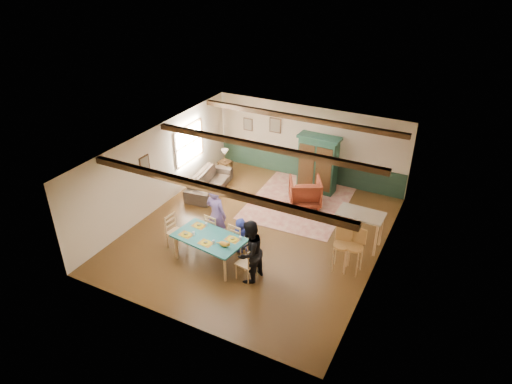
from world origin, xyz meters
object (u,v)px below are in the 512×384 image
at_px(dining_chair_end_left, 176,232).
at_px(sofa, 209,182).
at_px(end_table, 225,168).
at_px(dining_chair_far_right, 239,238).
at_px(cat, 224,243).
at_px(armchair, 305,192).
at_px(person_woman, 250,252).
at_px(bar_stool_right, 354,252).
at_px(dining_chair_end_right, 246,262).
at_px(person_child, 241,236).
at_px(dining_chair_far_left, 215,228).
at_px(bar_stool_left, 341,250).
at_px(table_lamp, 225,156).
at_px(armoire, 318,164).
at_px(counter_table, 359,229).
at_px(person_man, 216,215).
at_px(dining_table, 210,249).

bearing_deg(dining_chair_end_left, sofa, 23.64).
bearing_deg(end_table, dining_chair_end_left, -76.49).
distance_m(dining_chair_far_right, sofa, 3.73).
relative_size(cat, armchair, 0.37).
height_order(person_woman, bar_stool_right, person_woman).
bearing_deg(dining_chair_end_right, end_table, -137.08).
bearing_deg(dining_chair_end_right, person_child, -136.85).
relative_size(dining_chair_far_left, bar_stool_left, 0.81).
relative_size(dining_chair_end_right, armchair, 0.98).
height_order(cat, sofa, cat).
relative_size(sofa, bar_stool_right, 1.78).
bearing_deg(dining_chair_far_right, person_woman, 139.73).
bearing_deg(bar_stool_right, armchair, 135.53).
distance_m(sofa, bar_stool_left, 5.73).
distance_m(person_child, table_lamp, 4.79).
xyz_separation_m(armoire, counter_table, (2.19, -2.52, -0.47)).
height_order(dining_chair_far_right, cat, dining_chair_far_right).
height_order(dining_chair_far_right, end_table, dining_chair_far_right).
height_order(cat, table_lamp, table_lamp).
relative_size(person_woman, person_child, 1.64).
bearing_deg(dining_chair_end_right, person_man, -117.30).
bearing_deg(dining_chair_far_left, dining_table, 119.05).
height_order(person_child, bar_stool_left, bar_stool_left).
bearing_deg(cat, person_man, 136.55).
bearing_deg(dining_chair_end_left, person_man, -43.15).
xyz_separation_m(dining_chair_far_left, dining_chair_end_right, (1.51, -0.95, 0.00)).
bearing_deg(sofa, dining_chair_far_left, -152.35).
bearing_deg(dining_table, bar_stool_left, 21.47).
height_order(end_table, table_lamp, table_lamp).
bearing_deg(armoire, dining_chair_far_left, -106.61).
bearing_deg(cat, bar_stool_right, 33.82).
xyz_separation_m(armchair, sofa, (-3.26, -0.65, -0.13)).
xyz_separation_m(cat, sofa, (-2.68, 3.51, -0.55)).
xyz_separation_m(dining_chair_end_left, person_child, (1.71, 0.62, 0.03)).
bearing_deg(armchair, dining_table, 45.92).
bearing_deg(dining_chair_end_left, dining_chair_far_right, -65.08).
distance_m(person_woman, cat, 0.74).
bearing_deg(bar_stool_left, end_table, 142.53).
xyz_separation_m(person_woman, counter_table, (2.03, 2.71, -0.33)).
bearing_deg(person_child, dining_chair_end_left, 27.30).
height_order(dining_chair_end_left, bar_stool_left, bar_stool_left).
height_order(dining_chair_end_left, person_man, person_man).
xyz_separation_m(dining_table, dining_chair_end_right, (1.19, -0.15, 0.10)).
bearing_deg(dining_table, dining_chair_far_left, 111.83).
xyz_separation_m(dining_table, dining_chair_far_left, (-0.32, 0.80, 0.10)).
bearing_deg(dining_chair_far_left, armoire, -101.56).
relative_size(dining_chair_end_left, dining_chair_end_right, 1.00).
bearing_deg(cat, table_lamp, 127.51).
bearing_deg(counter_table, person_woman, -126.87).
bearing_deg(counter_table, dining_table, -142.54).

